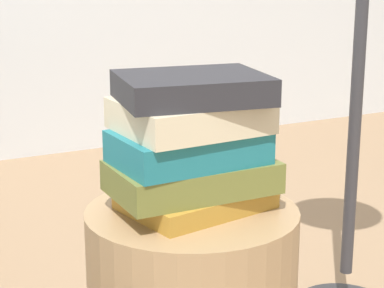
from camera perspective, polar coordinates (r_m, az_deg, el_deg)
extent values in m
cube|color=#B7842D|center=(1.30, 0.30, -4.37)|extent=(0.27, 0.22, 0.04)
cube|color=olive|center=(1.27, -0.09, -2.68)|extent=(0.29, 0.17, 0.05)
cube|color=#1E727F|center=(1.26, -0.31, -0.25)|extent=(0.26, 0.18, 0.06)
cube|color=beige|center=(1.25, -0.12, 2.32)|extent=(0.25, 0.21, 0.05)
cube|color=#28282D|center=(1.23, 0.07, 4.51)|extent=(0.28, 0.23, 0.05)
cylinder|color=#333338|center=(1.69, 13.30, 8.57)|extent=(0.03, 0.03, 1.18)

